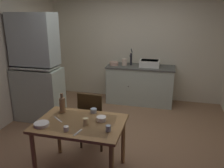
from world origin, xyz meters
The scene contains 20 objects.
ground_plane centered at (0.00, 0.00, 0.00)m, with size 5.14×5.14×0.00m, color #876449.
wall_back centered at (0.00, 2.05, 1.33)m, with size 4.24×0.10×2.67m, color beige.
wall_left centered at (-2.12, 0.00, 1.33)m, with size 0.10×4.10×2.67m, color beige.
hutch_cabinet centered at (-1.60, 0.30, 0.97)m, with size 0.91×0.51×2.06m.
counter_cabinet centered at (0.22, 1.68, 0.44)m, with size 1.54×0.64×0.88m.
sink_basin centered at (0.41, 1.68, 0.96)m, with size 0.44×0.34×0.15m.
hand_pump centered at (-0.02, 1.73, 1.05)m, with size 0.05×0.27×0.39m.
mixing_bowl_counter centered at (-0.41, 1.63, 0.92)m, with size 0.20×0.20×0.08m, color tan.
stoneware_crock centered at (-0.17, 1.70, 0.96)m, with size 0.13×0.13×0.15m, color beige.
dining_table centered at (-0.19, -1.01, 0.64)m, with size 1.11×0.77×0.74m.
chair_far_side centered at (-0.23, -0.40, 0.49)m, with size 0.42×0.42×0.93m.
serving_bowl_wide centered at (0.06, -0.91, 0.76)m, with size 0.13×0.13×0.05m, color white.
soup_bowl_small centered at (-0.61, -1.22, 0.75)m, with size 0.18×0.18×0.04m, color white.
teacup_cream centered at (0.22, -1.14, 0.77)m, with size 0.06×0.06×0.07m, color #9EB2C6.
mug_dark centered at (-0.26, -1.26, 0.77)m, with size 0.06×0.06×0.06m, color white.
teacup_mint centered at (-0.11, -0.70, 0.76)m, with size 0.09×0.09×0.06m, color #9EB2C6.
mug_tall centered at (-0.09, -1.05, 0.78)m, with size 0.06×0.06×0.08m, color beige.
glass_bottle centered at (-0.53, -0.79, 0.85)m, with size 0.08×0.08×0.28m.
table_knife centered at (-0.49, -1.02, 0.74)m, with size 0.20×0.02×0.01m, color silver.
teaspoon_near_bowl centered at (-0.11, -1.27, 0.74)m, with size 0.16×0.02×0.01m, color beige.
Camera 1 is at (0.85, -3.41, 2.05)m, focal length 36.40 mm.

